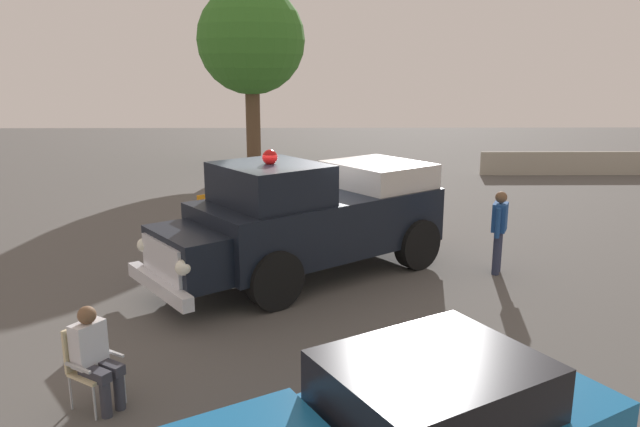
% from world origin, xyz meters
% --- Properties ---
extents(ground_plane, '(60.00, 60.00, 0.00)m').
position_xyz_m(ground_plane, '(0.00, 0.00, 0.00)').
color(ground_plane, '#514F4C').
extents(vintage_fire_truck, '(6.06, 5.31, 2.59)m').
position_xyz_m(vintage_fire_truck, '(-0.42, 0.15, 1.20)').
color(vintage_fire_truck, black).
rests_on(vintage_fire_truck, ground).
extents(lawn_chair_near_truck, '(0.68, 0.68, 1.02)m').
position_xyz_m(lawn_chair_near_truck, '(2.26, 4.86, 0.59)').
color(lawn_chair_near_truck, '#B7BABF').
rests_on(lawn_chair_near_truck, ground).
extents(lawn_chair_by_car, '(0.69, 0.69, 1.02)m').
position_xyz_m(lawn_chair_by_car, '(2.08, -2.79, 0.59)').
color(lawn_chair_by_car, '#B7BABF').
rests_on(lawn_chair_by_car, ground).
extents(spectator_seated, '(0.65, 0.60, 1.29)m').
position_xyz_m(spectator_seated, '(2.15, 4.94, 0.70)').
color(spectator_seated, '#383842').
rests_on(spectator_seated, ground).
extents(spectator_standing, '(0.41, 0.63, 1.68)m').
position_xyz_m(spectator_standing, '(-4.16, 0.07, 0.96)').
color(spectator_standing, '#2D334C').
rests_on(spectator_standing, ground).
extents(oak_tree_left, '(4.41, 4.41, 7.33)m').
position_xyz_m(oak_tree_left, '(2.04, -14.06, 5.07)').
color(oak_tree_left, brown).
rests_on(oak_tree_left, ground).
extents(traffic_cone, '(0.40, 0.40, 0.64)m').
position_xyz_m(traffic_cone, '(-3.25, -2.52, 0.31)').
color(traffic_cone, orange).
rests_on(traffic_cone, ground).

